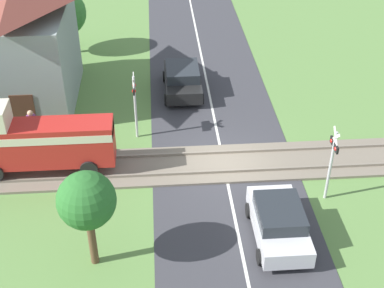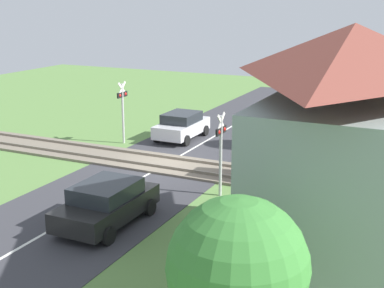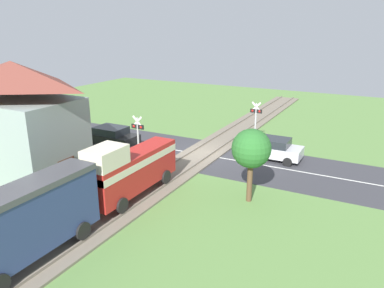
# 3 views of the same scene
# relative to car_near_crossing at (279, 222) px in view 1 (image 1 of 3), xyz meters

# --- Properties ---
(ground_plane) EXTENTS (60.00, 60.00, 0.00)m
(ground_plane) POSITION_rel_car_near_crossing_xyz_m (4.70, 1.44, -0.78)
(ground_plane) COLOR #5B8442
(road_surface) EXTENTS (48.00, 6.40, 0.02)m
(road_surface) POSITION_rel_car_near_crossing_xyz_m (4.70, 1.44, -0.77)
(road_surface) COLOR #38383D
(road_surface) RESTS_ON ground_plane
(track_bed) EXTENTS (2.80, 48.00, 0.24)m
(track_bed) POSITION_rel_car_near_crossing_xyz_m (4.70, 1.44, -0.72)
(track_bed) COLOR #756B5B
(track_bed) RESTS_ON ground_plane
(car_near_crossing) EXTENTS (3.81, 1.97, 1.49)m
(car_near_crossing) POSITION_rel_car_near_crossing_xyz_m (0.00, 0.00, 0.00)
(car_near_crossing) COLOR silver
(car_near_crossing) RESTS_ON ground_plane
(car_far_side) EXTENTS (4.09, 2.08, 1.51)m
(car_far_side) POSITION_rel_car_near_crossing_xyz_m (11.56, 2.88, 0.01)
(car_far_side) COLOR black
(car_far_side) RESTS_ON ground_plane
(crossing_signal_west_approach) EXTENTS (0.90, 0.18, 3.35)m
(crossing_signal_west_approach) POSITION_rel_car_near_crossing_xyz_m (2.13, -2.45, 1.35)
(crossing_signal_west_approach) COLOR #B7B7B7
(crossing_signal_west_approach) RESTS_ON ground_plane
(crossing_signal_east_approach) EXTENTS (0.90, 0.18, 3.35)m
(crossing_signal_east_approach) POSITION_rel_car_near_crossing_xyz_m (7.27, 5.33, 1.35)
(crossing_signal_east_approach) COLOR #B7B7B7
(crossing_signal_east_approach) RESTS_ON ground_plane
(station_building) EXTENTS (7.12, 4.46, 6.97)m
(station_building) POSITION_rel_car_near_crossing_xyz_m (11.32, 10.67, 2.61)
(station_building) COLOR gray
(station_building) RESTS_ON ground_plane
(pedestrian_by_station) EXTENTS (0.44, 0.44, 1.77)m
(pedestrian_by_station) POSITION_rel_car_near_crossing_xyz_m (7.11, 10.14, 0.02)
(pedestrian_by_station) COLOR #7F3D84
(pedestrian_by_station) RESTS_ON ground_plane
(tree_by_station) EXTENTS (2.77, 2.77, 4.02)m
(tree_by_station) POSITION_rel_car_near_crossing_xyz_m (17.12, 9.73, 1.84)
(tree_by_station) COLOR brown
(tree_by_station) RESTS_ON ground_plane
(tree_roadside_hedge) EXTENTS (1.99, 1.99, 3.87)m
(tree_roadside_hedge) POSITION_rel_car_near_crossing_xyz_m (-0.72, 6.75, 2.05)
(tree_roadside_hedge) COLOR brown
(tree_roadside_hedge) RESTS_ON ground_plane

